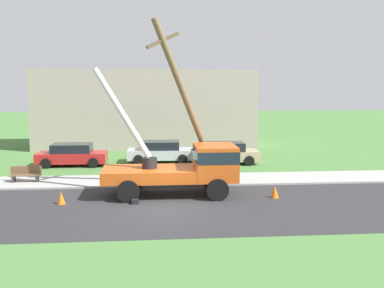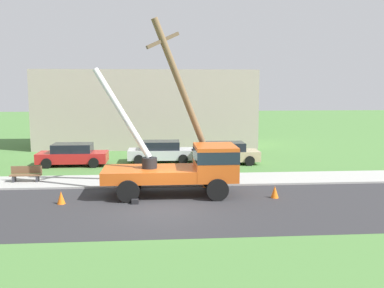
# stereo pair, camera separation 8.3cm
# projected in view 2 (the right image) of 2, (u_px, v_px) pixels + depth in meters

# --- Properties ---
(ground_plane) EXTENTS (120.00, 120.00, 0.00)m
(ground_plane) POSITION_uv_depth(u_px,v_px,m) (161.00, 160.00, 30.37)
(ground_plane) COLOR #477538
(road_asphalt) EXTENTS (80.00, 7.68, 0.01)m
(road_asphalt) POSITION_uv_depth(u_px,v_px,m) (164.00, 208.00, 18.51)
(road_asphalt) COLOR #2B2B2D
(road_asphalt) RESTS_ON ground
(sidewalk_strip) EXTENTS (80.00, 2.95, 0.10)m
(sidewalk_strip) POSITION_uv_depth(u_px,v_px,m) (162.00, 180.00, 23.76)
(sidewalk_strip) COLOR #9E9E99
(sidewalk_strip) RESTS_ON ground
(utility_truck) EXTENTS (6.76, 3.20, 5.98)m
(utility_truck) POSITION_uv_depth(u_px,v_px,m) (188.00, 165.00, 20.64)
(utility_truck) COLOR #C65119
(utility_truck) RESTS_ON ground
(leaning_utility_pole) EXTENTS (3.91, 2.09, 8.34)m
(leaning_utility_pole) POSITION_uv_depth(u_px,v_px,m) (187.00, 103.00, 21.63)
(leaning_utility_pole) COLOR brown
(leaning_utility_pole) RESTS_ON ground
(traffic_cone_ahead) EXTENTS (0.36, 0.36, 0.56)m
(traffic_cone_ahead) POSITION_uv_depth(u_px,v_px,m) (275.00, 192.00, 20.17)
(traffic_cone_ahead) COLOR orange
(traffic_cone_ahead) RESTS_ON ground
(traffic_cone_behind) EXTENTS (0.36, 0.36, 0.56)m
(traffic_cone_behind) POSITION_uv_depth(u_px,v_px,m) (61.00, 198.00, 19.14)
(traffic_cone_behind) COLOR orange
(traffic_cone_behind) RESTS_ON ground
(traffic_cone_curbside) EXTENTS (0.36, 0.36, 0.56)m
(traffic_cone_curbside) POSITION_uv_depth(u_px,v_px,m) (206.00, 182.00, 22.31)
(traffic_cone_curbside) COLOR orange
(traffic_cone_curbside) RESTS_ON ground
(parked_sedan_red) EXTENTS (4.41, 2.04, 1.42)m
(parked_sedan_red) POSITION_uv_depth(u_px,v_px,m) (73.00, 155.00, 28.33)
(parked_sedan_red) COLOR #B21E1E
(parked_sedan_red) RESTS_ON ground
(parked_sedan_silver) EXTENTS (4.43, 2.07, 1.42)m
(parked_sedan_silver) POSITION_uv_depth(u_px,v_px,m) (161.00, 152.00, 29.67)
(parked_sedan_silver) COLOR #B7B7BF
(parked_sedan_silver) RESTS_ON ground
(parked_sedan_tan) EXTENTS (4.40, 2.02, 1.42)m
(parked_sedan_tan) POSITION_uv_depth(u_px,v_px,m) (225.00, 153.00, 29.02)
(parked_sedan_tan) COLOR tan
(parked_sedan_tan) RESTS_ON ground
(park_bench) EXTENTS (1.60, 0.45, 0.90)m
(park_bench) POSITION_uv_depth(u_px,v_px,m) (26.00, 175.00, 23.20)
(park_bench) COLOR brown
(park_bench) RESTS_ON ground
(lowrise_building_backdrop) EXTENTS (18.00, 6.00, 6.40)m
(lowrise_building_backdrop) POSITION_uv_depth(u_px,v_px,m) (147.00, 108.00, 37.51)
(lowrise_building_backdrop) COLOR #A5998C
(lowrise_building_backdrop) RESTS_ON ground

